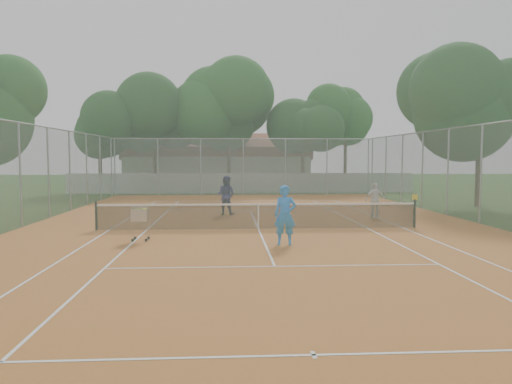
{
  "coord_description": "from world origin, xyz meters",
  "views": [
    {
      "loc": [
        -1.16,
        -18.39,
        2.69
      ],
      "look_at": [
        0.0,
        1.5,
        1.3
      ],
      "focal_mm": 35.0,
      "sensor_mm": 36.0,
      "label": 1
    }
  ],
  "objects": [
    {
      "name": "player_far_right",
      "position": [
        5.46,
        3.45,
        0.79
      ],
      "size": [
        0.93,
        0.43,
        1.55
      ],
      "primitive_type": "imported",
      "rotation": [
        0.0,
        0.0,
        3.2
      ],
      "color": "silver",
      "rests_on": "court_pad"
    },
    {
      "name": "ball_hopper",
      "position": [
        -3.93,
        -2.43,
        0.59
      ],
      "size": [
        0.65,
        0.65,
        1.14
      ],
      "primitive_type": "cube",
      "rotation": [
        0.0,
        0.0,
        0.22
      ],
      "color": "#B2B2B9",
      "rests_on": "court_pad"
    },
    {
      "name": "ground",
      "position": [
        0.0,
        0.0,
        0.0
      ],
      "size": [
        120.0,
        120.0,
        0.0
      ],
      "primitive_type": "plane",
      "color": "#1A3C10",
      "rests_on": "ground"
    },
    {
      "name": "clubhouse",
      "position": [
        -2.0,
        29.0,
        2.2
      ],
      "size": [
        16.4,
        9.0,
        4.4
      ],
      "primitive_type": "cube",
      "color": "beige",
      "rests_on": "ground"
    },
    {
      "name": "tennis_net",
      "position": [
        0.0,
        0.0,
        0.51
      ],
      "size": [
        11.88,
        0.1,
        0.98
      ],
      "primitive_type": "cube",
      "color": "black",
      "rests_on": "court_pad"
    },
    {
      "name": "tropical_trees",
      "position": [
        0.0,
        22.0,
        5.0
      ],
      "size": [
        29.0,
        19.0,
        10.0
      ],
      "primitive_type": "cube",
      "color": "black",
      "rests_on": "ground"
    },
    {
      "name": "player_near",
      "position": [
        0.61,
        -3.35,
        0.93
      ],
      "size": [
        0.71,
        0.52,
        1.82
      ],
      "primitive_type": "imported",
      "rotation": [
        0.0,
        0.0,
        -0.12
      ],
      "color": "blue",
      "rests_on": "court_pad"
    },
    {
      "name": "player_far_left",
      "position": [
        -1.21,
        4.7,
        0.92
      ],
      "size": [
        1.08,
        0.97,
        1.81
      ],
      "primitive_type": "imported",
      "rotation": [
        0.0,
        0.0,
        2.75
      ],
      "color": "#21194B",
      "rests_on": "court_pad"
    },
    {
      "name": "boundary_wall",
      "position": [
        0.0,
        19.0,
        0.75
      ],
      "size": [
        26.0,
        0.3,
        1.5
      ],
      "primitive_type": "cube",
      "color": "silver",
      "rests_on": "ground"
    },
    {
      "name": "court_lines",
      "position": [
        0.0,
        0.0,
        0.02
      ],
      "size": [
        10.98,
        23.78,
        0.01
      ],
      "primitive_type": "cube",
      "color": "white",
      "rests_on": "court_pad"
    },
    {
      "name": "court_pad",
      "position": [
        0.0,
        0.0,
        0.01
      ],
      "size": [
        18.0,
        34.0,
        0.02
      ],
      "primitive_type": "cube",
      "color": "#B56123",
      "rests_on": "ground"
    },
    {
      "name": "perimeter_fence",
      "position": [
        0.0,
        0.0,
        2.0
      ],
      "size": [
        18.0,
        34.0,
        4.0
      ],
      "primitive_type": "cube",
      "color": "slate",
      "rests_on": "ground"
    }
  ]
}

